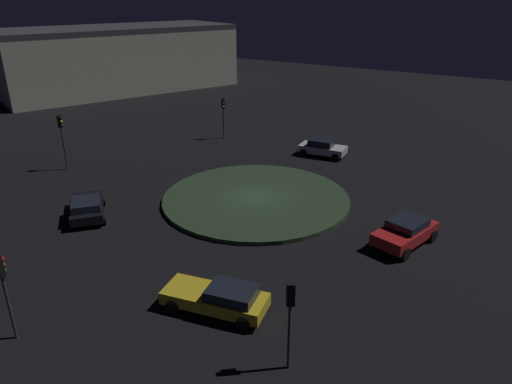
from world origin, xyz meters
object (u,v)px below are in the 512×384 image
(car_black, at_px, (87,207))
(car_red, at_px, (405,231))
(car_yellow, at_px, (219,298))
(traffic_light_southwest, at_px, (290,309))
(traffic_light_northeast, at_px, (223,110))
(store_building, at_px, (119,59))
(car_silver, at_px, (322,147))
(traffic_light_west, at_px, (4,281))
(traffic_light_north, at_px, (62,132))

(car_black, distance_m, car_red, 18.96)
(car_yellow, height_order, traffic_light_southwest, traffic_light_southwest)
(traffic_light_northeast, distance_m, store_building, 28.80)
(car_black, bearing_deg, store_building, -5.37)
(car_red, xyz_separation_m, traffic_light_southwest, (-11.65, 1.07, 1.89))
(car_red, bearing_deg, car_silver, -123.45)
(traffic_light_west, bearing_deg, car_silver, 1.69)
(car_black, distance_m, store_building, 41.88)
(car_silver, height_order, car_red, car_red)
(car_red, xyz_separation_m, store_building, (23.35, 46.35, 3.44))
(traffic_light_west, bearing_deg, traffic_light_southwest, -63.07)
(car_yellow, xyz_separation_m, traffic_light_west, (-5.73, 5.98, 2.04))
(traffic_light_west, distance_m, store_building, 52.75)
(traffic_light_west, relative_size, traffic_light_northeast, 1.00)
(traffic_light_north, xyz_separation_m, traffic_light_northeast, (13.34, -5.58, -0.34))
(car_silver, height_order, store_building, store_building)
(car_silver, relative_size, traffic_light_southwest, 1.07)
(traffic_light_west, bearing_deg, car_yellow, -42.35)
(car_black, bearing_deg, traffic_light_north, 10.06)
(car_red, bearing_deg, store_building, -101.63)
(traffic_light_north, bearing_deg, car_red, -5.42)
(car_black, xyz_separation_m, car_yellow, (-3.31, -12.39, -0.00))
(car_red, bearing_deg, traffic_light_southwest, 9.85)
(car_yellow, relative_size, traffic_light_northeast, 1.27)
(car_silver, xyz_separation_m, traffic_light_west, (-27.53, 1.04, 1.98))
(car_yellow, distance_m, traffic_light_northeast, 26.33)
(traffic_light_southwest, relative_size, traffic_light_northeast, 0.98)
(car_black, xyz_separation_m, traffic_light_southwest, (-4.71, -16.58, 1.98))
(car_black, height_order, car_yellow, car_yellow)
(car_red, distance_m, traffic_light_west, 19.63)
(car_red, bearing_deg, traffic_light_northeast, -104.15)
(traffic_light_north, relative_size, traffic_light_northeast, 1.13)
(car_black, xyz_separation_m, traffic_light_west, (-9.04, -6.41, 2.03))
(traffic_light_west, bearing_deg, traffic_light_north, 50.05)
(car_silver, bearing_deg, car_black, -117.32)
(car_silver, relative_size, car_yellow, 0.82)
(car_red, relative_size, car_yellow, 0.91)
(car_silver, bearing_deg, car_yellow, -82.60)
(car_black, xyz_separation_m, car_silver, (18.49, -7.45, 0.05))
(car_silver, xyz_separation_m, traffic_light_north, (-13.57, 15.60, 2.32))
(traffic_light_southwest, bearing_deg, traffic_light_west, 76.92)
(car_silver, bearing_deg, traffic_light_north, -144.35)
(car_silver, distance_m, car_yellow, 22.35)
(car_silver, xyz_separation_m, car_red, (-11.55, -10.20, 0.04))
(traffic_light_west, xyz_separation_m, store_building, (39.33, 35.11, 1.49))
(store_building, bearing_deg, traffic_light_northeast, 87.24)
(car_black, relative_size, store_building, 0.13)
(car_red, xyz_separation_m, car_yellow, (-10.25, 5.26, -0.09))
(car_black, bearing_deg, car_red, -117.36)
(store_building, bearing_deg, traffic_light_southwest, 74.25)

